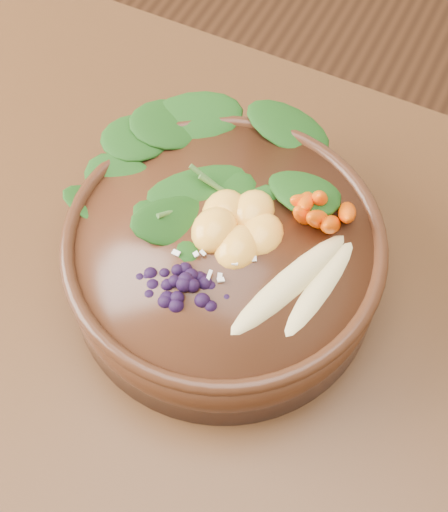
# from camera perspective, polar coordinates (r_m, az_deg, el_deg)

# --- Properties ---
(dining_table) EXTENTS (1.60, 0.90, 0.75)m
(dining_table) POSITION_cam_1_polar(r_m,az_deg,el_deg) (0.75, 3.46, -16.99)
(dining_table) COLOR #331C0C
(dining_table) RESTS_ON ground
(stoneware_bowl) EXTENTS (0.35, 0.35, 0.08)m
(stoneware_bowl) POSITION_cam_1_polar(r_m,az_deg,el_deg) (0.69, -0.00, -0.44)
(stoneware_bowl) COLOR #432212
(stoneware_bowl) RESTS_ON dining_table
(kale_heap) EXTENTS (0.23, 0.21, 0.05)m
(kale_heap) POSITION_cam_1_polar(r_m,az_deg,el_deg) (0.68, 0.06, 7.92)
(kale_heap) COLOR #184910
(kale_heap) RESTS_ON stoneware_bowl
(carrot_cluster) EXTENTS (0.07, 0.07, 0.08)m
(carrot_cluster) POSITION_cam_1_polar(r_m,az_deg,el_deg) (0.64, 8.22, 5.73)
(carrot_cluster) COLOR #FF4E00
(carrot_cluster) RESTS_ON stoneware_bowl
(banana_halves) EXTENTS (0.09, 0.16, 0.03)m
(banana_halves) POSITION_cam_1_polar(r_m,az_deg,el_deg) (0.62, 6.60, -1.71)
(banana_halves) COLOR #E0CC84
(banana_halves) RESTS_ON stoneware_bowl
(mandarin_cluster) EXTENTS (0.10, 0.11, 0.03)m
(mandarin_cluster) POSITION_cam_1_polar(r_m,az_deg,el_deg) (0.65, 1.15, 3.19)
(mandarin_cluster) COLOR #FFAD37
(mandarin_cluster) RESTS_ON stoneware_bowl
(blueberry_pile) EXTENTS (0.16, 0.13, 0.04)m
(blueberry_pile) POSITION_cam_1_polar(r_m,az_deg,el_deg) (0.61, -3.31, -1.60)
(blueberry_pile) COLOR black
(blueberry_pile) RESTS_ON stoneware_bowl
(coconut_flakes) EXTENTS (0.11, 0.09, 0.01)m
(coconut_flakes) POSITION_cam_1_polar(r_m,az_deg,el_deg) (0.64, -0.98, 0.26)
(coconut_flakes) COLOR white
(coconut_flakes) RESTS_ON stoneware_bowl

